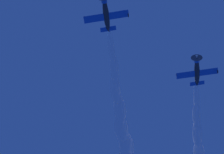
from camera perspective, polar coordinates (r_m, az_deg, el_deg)
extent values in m
ellipsoid|color=#232328|center=(83.57, -0.71, 7.55)|extent=(1.15, 6.37, 1.45)
cylinder|color=#194CB2|center=(82.36, -0.98, 9.35)|extent=(1.10, 0.93, 1.15)
cube|color=#194CB2|center=(83.51, -0.71, 7.38)|extent=(8.01, 1.40, 1.09)
ellipsoid|color=#232328|center=(82.99, 2.00, 7.56)|extent=(0.25, 0.88, 0.31)
ellipsoid|color=#232328|center=(84.22, -3.37, 7.19)|extent=(0.25, 0.88, 0.31)
cube|color=#194CB2|center=(84.85, -0.47, 5.89)|extent=(2.87, 0.89, 0.46)
cube|color=#232328|center=(85.30, -0.43, 6.00)|extent=(0.23, 1.12, 1.12)
ellipsoid|color=#1E232D|center=(83.80, -0.71, 7.84)|extent=(0.73, 1.48, 0.77)
ellipsoid|color=#232328|center=(91.47, 10.33, 0.59)|extent=(1.11, 6.39, 1.73)
cylinder|color=#194CB2|center=(89.78, 10.31, 2.08)|extent=(1.06, 0.98, 1.15)
cone|color=white|center=(89.42, 10.30, 2.41)|extent=(0.50, 0.72, 0.57)
cylinder|color=#3F3F47|center=(89.50, 10.30, 2.34)|extent=(2.33, 0.30, 2.32)
cube|color=#194CB2|center=(91.46, 10.34, 0.44)|extent=(8.04, 1.40, 0.76)
ellipsoid|color=#232328|center=(91.82, 12.79, 0.61)|extent=(0.24, 0.88, 0.34)
ellipsoid|color=#232328|center=(91.26, 7.88, 0.26)|extent=(0.24, 0.88, 0.34)
cube|color=#194CB2|center=(93.18, 10.35, -0.77)|extent=(2.87, 0.89, 0.36)
cube|color=#232328|center=(93.60, 10.33, -0.62)|extent=(0.18, 1.17, 1.17)
ellipsoid|color=#1E232D|center=(91.62, 10.31, 0.88)|extent=(0.71, 1.50, 0.81)
ellipsoid|color=white|center=(86.59, -0.09, 3.79)|extent=(1.27, 6.76, 1.86)
ellipsoid|color=white|center=(89.44, 0.32, 1.10)|extent=(1.68, 6.80, 2.27)
ellipsoid|color=white|center=(92.62, 0.43, -1.55)|extent=(2.10, 6.85, 2.69)
ellipsoid|color=white|center=(95.64, 0.96, -3.88)|extent=(2.52, 6.89, 3.10)
ellipsoid|color=white|center=(98.90, 1.14, -6.30)|extent=(2.93, 6.93, 3.52)
ellipsoid|color=white|center=(102.56, 1.78, -8.39)|extent=(3.35, 6.98, 3.93)
ellipsoid|color=white|center=(95.24, 10.28, -2.47)|extent=(1.27, 6.76, 1.86)
ellipsoid|color=white|center=(98.38, 10.28, -4.75)|extent=(1.68, 6.80, 2.27)
ellipsoid|color=white|center=(101.78, 10.39, -6.90)|extent=(2.10, 6.85, 2.69)
ellipsoid|color=white|center=(105.54, 10.58, -9.14)|extent=(2.52, 6.89, 3.10)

